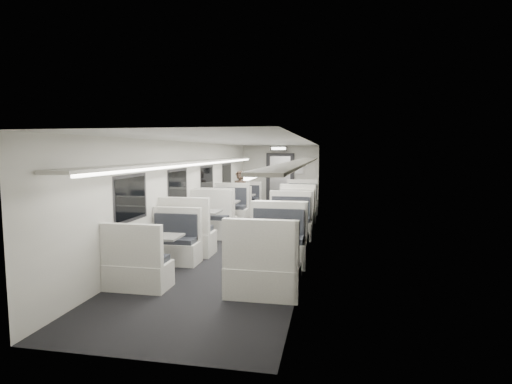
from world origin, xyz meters
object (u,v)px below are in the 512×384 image
at_px(booth_right_b, 295,217).
at_px(vestibule_door, 280,180).
at_px(booth_right_c, 287,229).
at_px(booth_right_d, 271,256).
at_px(booth_left_b, 222,215).
at_px(booth_right_a, 300,206).
at_px(exit_sign, 279,148).
at_px(booth_left_c, 200,227).
at_px(passenger, 240,196).
at_px(booth_left_a, 243,204).
at_px(booth_left_d, 158,254).

xyz_separation_m(booth_right_b, vestibule_door, (-1.00, 4.60, 0.69)).
distance_m(booth_right_c, booth_right_d, 2.38).
height_order(booth_left_b, booth_right_a, booth_left_b).
relative_size(booth_right_d, exit_sign, 3.63).
xyz_separation_m(booth_right_a, vestibule_door, (-1.00, 2.57, 0.65)).
bearing_deg(booth_right_c, booth_left_c, -173.30).
distance_m(booth_left_b, passenger, 1.56).
distance_m(passenger, vestibule_door, 3.58).
bearing_deg(passenger, booth_left_b, -81.04).
bearing_deg(booth_left_a, booth_right_d, -73.41).
distance_m(booth_right_d, vestibule_door, 9.10).
bearing_deg(exit_sign, booth_left_d, -96.58).
bearing_deg(booth_right_b, booth_right_d, -90.00).
height_order(booth_left_d, vestibule_door, vestibule_door).
bearing_deg(booth_right_d, passenger, 108.24).
bearing_deg(vestibule_door, booth_right_a, -68.74).
xyz_separation_m(booth_left_b, passenger, (0.17, 1.50, 0.38)).
distance_m(booth_left_d, booth_right_c, 3.21).
bearing_deg(booth_right_a, booth_left_d, -106.90).
xyz_separation_m(booth_left_a, booth_left_d, (0.00, -6.84, 0.00)).
xyz_separation_m(booth_right_c, vestibule_door, (-1.00, 6.64, 0.65)).
relative_size(booth_left_a, booth_right_b, 1.02).
distance_m(booth_left_d, vestibule_door, 9.23).
xyz_separation_m(booth_left_b, booth_right_d, (2.00, -4.05, -0.01)).
xyz_separation_m(booth_left_a, vestibule_door, (1.00, 2.31, 0.68)).
relative_size(booth_left_c, booth_right_a, 1.05).
bearing_deg(booth_left_a, vestibule_door, 66.57).
distance_m(booth_left_a, booth_right_c, 4.77).
bearing_deg(booth_right_d, vestibule_door, 96.33).
xyz_separation_m(booth_left_c, exit_sign, (1.00, 6.39, 1.87)).
bearing_deg(booth_left_d, booth_right_a, 73.10).
xyz_separation_m(booth_left_a, booth_right_d, (2.00, -6.71, 0.05)).
xyz_separation_m(booth_left_d, booth_right_d, (2.00, 0.13, 0.04)).
distance_m(booth_left_a, booth_left_d, 6.84).
xyz_separation_m(booth_left_c, vestibule_door, (1.00, 6.88, 0.63)).
height_order(booth_left_d, booth_right_c, booth_right_c).
xyz_separation_m(booth_left_b, booth_right_a, (2.00, 2.40, -0.01)).
relative_size(booth_right_b, passenger, 1.25).
bearing_deg(passenger, booth_left_c, -77.39).
distance_m(booth_left_c, booth_right_c, 2.01).
bearing_deg(passenger, booth_right_c, -44.50).
height_order(booth_left_d, booth_right_b, booth_left_d).
xyz_separation_m(booth_right_a, exit_sign, (-1.00, 2.08, 1.89)).
relative_size(booth_left_a, booth_right_c, 0.91).
distance_m(booth_right_b, vestibule_door, 4.75).
height_order(booth_left_b, booth_left_d, booth_left_b).
distance_m(booth_right_a, exit_sign, 2.98).
xyz_separation_m(booth_left_b, booth_left_d, (0.00, -4.18, -0.05)).
xyz_separation_m(booth_right_d, exit_sign, (-1.00, 8.53, 1.88)).
relative_size(booth_right_c, vestibule_door, 1.05).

